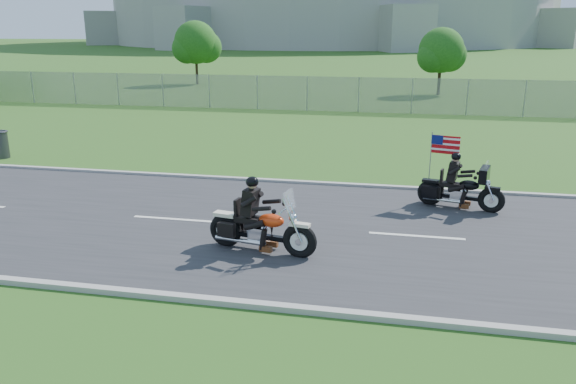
# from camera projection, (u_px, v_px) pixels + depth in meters

# --- Properties ---
(ground) EXTENTS (420.00, 420.00, 0.00)m
(ground) POSITION_uv_depth(u_px,v_px,m) (251.00, 226.00, 13.85)
(ground) COLOR #305019
(ground) RESTS_ON ground
(road) EXTENTS (120.00, 8.00, 0.04)m
(road) POSITION_uv_depth(u_px,v_px,m) (251.00, 225.00, 13.85)
(road) COLOR #28282B
(road) RESTS_ON ground
(curb_north) EXTENTS (120.00, 0.18, 0.12)m
(curb_north) POSITION_uv_depth(u_px,v_px,m) (285.00, 182.00, 17.64)
(curb_north) COLOR #9E9B93
(curb_north) RESTS_ON ground
(curb_south) EXTENTS (120.00, 0.18, 0.12)m
(curb_south) POSITION_uv_depth(u_px,v_px,m) (192.00, 299.00, 10.03)
(curb_south) COLOR #9E9B93
(curb_south) RESTS_ON ground
(fence) EXTENTS (60.00, 0.03, 2.00)m
(fence) POSITION_uv_depth(u_px,v_px,m) (257.00, 92.00, 33.33)
(fence) COLOR gray
(fence) RESTS_ON ground
(tree_fence_near) EXTENTS (3.52, 3.28, 4.75)m
(tree_fence_near) POSITION_uv_depth(u_px,v_px,m) (442.00, 53.00, 40.09)
(tree_fence_near) COLOR #382316
(tree_fence_near) RESTS_ON ground
(tree_fence_mid) EXTENTS (3.96, 3.69, 5.30)m
(tree_fence_mid) POSITION_uv_depth(u_px,v_px,m) (196.00, 45.00, 47.59)
(tree_fence_mid) COLOR #382316
(tree_fence_mid) RESTS_ON ground
(motorcycle_lead) EXTENTS (2.52, 0.90, 1.70)m
(motorcycle_lead) POSITION_uv_depth(u_px,v_px,m) (260.00, 229.00, 12.11)
(motorcycle_lead) COLOR black
(motorcycle_lead) RESTS_ON ground
(motorcycle_follow) EXTENTS (2.27, 1.01, 1.92)m
(motorcycle_follow) POSITION_uv_depth(u_px,v_px,m) (460.00, 190.00, 14.99)
(motorcycle_follow) COLOR black
(motorcycle_follow) RESTS_ON ground
(trash_can) EXTENTS (0.65, 0.65, 0.99)m
(trash_can) POSITION_uv_depth(u_px,v_px,m) (0.00, 145.00, 20.95)
(trash_can) COLOR #3B3B40
(trash_can) RESTS_ON ground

